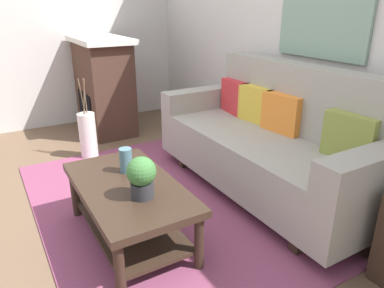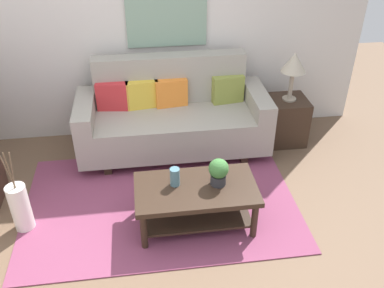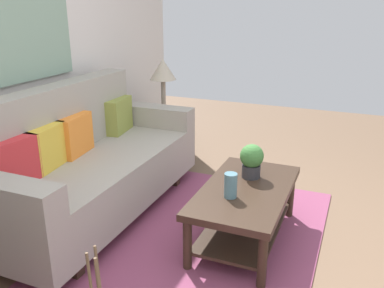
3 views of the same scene
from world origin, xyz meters
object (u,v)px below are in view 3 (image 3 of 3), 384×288
object	(u,v)px
throw_pillow_crimson	(13,163)
framed_painting	(28,22)
couch	(91,166)
side_table	(164,136)
table_lamp	(163,72)
tabletop_vase	(231,185)
coffee_table	(245,202)
throw_pillow_mustard	(47,148)
throw_pillow_olive	(119,115)
potted_plant_tabletop	(252,160)
throw_pillow_orange	(75,135)

from	to	relation	value
throw_pillow_crimson	framed_painting	size ratio (longest dim) A/B	0.40
couch	side_table	size ratio (longest dim) A/B	3.79
table_lamp	tabletop_vase	bearing A→B (deg)	-140.00
throw_pillow_crimson	table_lamp	world-z (taller)	table_lamp
coffee_table	throw_pillow_mustard	bearing A→B (deg)	106.21
couch	framed_painting	xyz separation A→B (m)	(0.00, 0.47, 1.12)
tabletop_vase	throw_pillow_olive	bearing A→B (deg)	60.69
potted_plant_tabletop	table_lamp	xyz separation A→B (m)	(1.08, 1.27, 0.42)
potted_plant_tabletop	table_lamp	bearing A→B (deg)	49.69
throw_pillow_mustard	throw_pillow_orange	size ratio (longest dim) A/B	1.00
couch	throw_pillow_crimson	size ratio (longest dim) A/B	5.90
couch	throw_pillow_olive	world-z (taller)	couch
throw_pillow_crimson	tabletop_vase	world-z (taller)	throw_pillow_crimson
throw_pillow_orange	tabletop_vase	size ratio (longest dim) A/B	2.07
throw_pillow_mustard	side_table	world-z (taller)	throw_pillow_mustard
couch	throw_pillow_crimson	world-z (taller)	couch
throw_pillow_crimson	throw_pillow_mustard	distance (m)	0.33
framed_painting	throw_pillow_mustard	bearing A→B (deg)	-133.87
throw_pillow_crimson	side_table	world-z (taller)	throw_pillow_crimson
throw_pillow_olive	framed_painting	world-z (taller)	framed_painting
coffee_table	potted_plant_tabletop	xyz separation A→B (m)	(0.20, 0.02, 0.26)
couch	side_table	bearing A→B (deg)	0.33
throw_pillow_mustard	throw_pillow_olive	world-z (taller)	same
coffee_table	table_lamp	world-z (taller)	table_lamp
throw_pillow_crimson	framed_painting	xyz separation A→B (m)	(0.66, 0.34, 0.87)
throw_pillow_mustard	throw_pillow_olive	xyz separation A→B (m)	(0.98, 0.00, 0.00)
throw_pillow_orange	framed_painting	bearing A→B (deg)	90.00
coffee_table	table_lamp	distance (m)	1.94
throw_pillow_olive	framed_painting	distance (m)	1.14
tabletop_vase	framed_painting	size ratio (longest dim) A/B	0.19
couch	throw_pillow_orange	size ratio (longest dim) A/B	5.90
couch	throw_pillow_mustard	size ratio (longest dim) A/B	5.90
potted_plant_tabletop	table_lamp	size ratio (longest dim) A/B	0.46
framed_painting	throw_pillow_crimson	bearing A→B (deg)	-152.52
couch	throw_pillow_orange	xyz separation A→B (m)	(0.00, 0.13, 0.25)
side_table	framed_painting	bearing A→B (deg)	161.36
couch	throw_pillow_crimson	xyz separation A→B (m)	(-0.66, 0.13, 0.25)
potted_plant_tabletop	coffee_table	bearing A→B (deg)	-174.76
side_table	framed_painting	distance (m)	1.92
throw_pillow_crimson	side_table	distance (m)	2.06
framed_painting	side_table	bearing A→B (deg)	-18.64
coffee_table	framed_painting	size ratio (longest dim) A/B	1.23
throw_pillow_crimson	throw_pillow_orange	distance (m)	0.66
couch	potted_plant_tabletop	world-z (taller)	couch
throw_pillow_mustard	tabletop_vase	distance (m)	1.38
throw_pillow_mustard	throw_pillow_orange	world-z (taller)	same
throw_pillow_crimson	potted_plant_tabletop	world-z (taller)	throw_pillow_crimson
throw_pillow_mustard	table_lamp	world-z (taller)	table_lamp
throw_pillow_crimson	throw_pillow_mustard	size ratio (longest dim) A/B	1.00
table_lamp	potted_plant_tabletop	bearing A→B (deg)	-130.31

